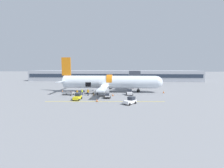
{
  "coord_description": "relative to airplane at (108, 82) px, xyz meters",
  "views": [
    {
      "loc": [
        5.15,
        -45.03,
        7.89
      ],
      "look_at": [
        2.06,
        0.05,
        2.9
      ],
      "focal_mm": 24.0,
      "sensor_mm": 36.0,
      "label": 1
    }
  ],
  "objects": [
    {
      "name": "ground_crew_helper",
      "position": [
        -5.19,
        -6.47,
        -2.24
      ],
      "size": [
        0.63,
        0.57,
        1.86
      ],
      "color": "#1E2338",
      "rests_on": "ground_plane"
    },
    {
      "name": "safety_cone_tail",
      "position": [
        -14.76,
        -1.19,
        -2.85
      ],
      "size": [
        0.5,
        0.5,
        0.79
      ],
      "color": "black",
      "rests_on": "ground_plane"
    },
    {
      "name": "ground_crew_loader_b",
      "position": [
        -8.37,
        -6.27,
        -2.4
      ],
      "size": [
        0.54,
        0.46,
        1.55
      ],
      "color": "#1E2338",
      "rests_on": "ground_plane"
    },
    {
      "name": "ground_crew_driver",
      "position": [
        -1.24,
        -4.36,
        -2.31
      ],
      "size": [
        0.55,
        0.55,
        1.73
      ],
      "color": "black",
      "rests_on": "ground_plane"
    },
    {
      "name": "jet_bridge_stub",
      "position": [
        8.54,
        7.62,
        1.84
      ],
      "size": [
        3.69,
        13.36,
        6.8
      ],
      "color": "#4C4C51",
      "rests_on": "ground_plane"
    },
    {
      "name": "baggage_cart_queued",
      "position": [
        -10.98,
        -6.01,
        -2.7
      ],
      "size": [
        4.28,
        2.38,
        1.01
      ],
      "color": "#999BA0",
      "rests_on": "ground_plane"
    },
    {
      "name": "terminal_strip",
      "position": [
        -0.72,
        42.37,
        -0.2
      ],
      "size": [
        98.98,
        13.73,
        6.03
      ],
      "color": "#9EA3AD",
      "rests_on": "ground_plane"
    },
    {
      "name": "ground_crew_supervisor",
      "position": [
        -7.1,
        -5.67,
        -2.31
      ],
      "size": [
        0.41,
        0.6,
        1.73
      ],
      "color": "#1E2338",
      "rests_on": "ground_plane"
    },
    {
      "name": "safety_cone_wingtip",
      "position": [
        1.86,
        -6.49,
        -2.93
      ],
      "size": [
        0.57,
        0.57,
        0.61
      ],
      "color": "black",
      "rests_on": "ground_plane"
    },
    {
      "name": "baggage_cart_loading",
      "position": [
        -5.09,
        -3.81,
        -2.63
      ],
      "size": [
        3.61,
        1.84,
        1.22
      ],
      "color": "#B7BABF",
      "rests_on": "ground_plane"
    },
    {
      "name": "ground_plane",
      "position": [
        -0.72,
        -2.58,
        -3.22
      ],
      "size": [
        500.0,
        500.0,
        0.0
      ],
      "primitive_type": "plane",
      "color": "gray"
    },
    {
      "name": "airplane",
      "position": [
        0.0,
        0.0,
        0.0
      ],
      "size": [
        33.81,
        25.81,
        11.13
      ],
      "color": "silver",
      "rests_on": "ground_plane"
    },
    {
      "name": "baggage_tug_mid",
      "position": [
        6.55,
        -4.64,
        -2.52
      ],
      "size": [
        2.01,
        2.76,
        1.63
      ],
      "color": "silver",
      "rests_on": "ground_plane"
    },
    {
      "name": "baggage_tug_spare",
      "position": [
        6.22,
        -15.6,
        -2.54
      ],
      "size": [
        3.04,
        3.18,
        1.58
      ],
      "color": "white",
      "rests_on": "ground_plane"
    },
    {
      "name": "safety_cone_engine_left",
      "position": [
        -1.43,
        -13.73,
        -2.95
      ],
      "size": [
        0.55,
        0.55,
        0.59
      ],
      "color": "black",
      "rests_on": "ground_plane"
    },
    {
      "name": "ground_crew_loader_a",
      "position": [
        -2.58,
        -5.53,
        -2.31
      ],
      "size": [
        0.53,
        0.58,
        1.72
      ],
      "color": "#2D2D33",
      "rests_on": "ground_plane"
    },
    {
      "name": "apron_marking_line",
      "position": [
        0.43,
        -13.63,
        -3.21
      ],
      "size": [
        27.95,
        1.99,
        0.01
      ],
      "color": "yellow",
      "rests_on": "ground_plane"
    },
    {
      "name": "suitcase_on_tarmac_upright",
      "position": [
        -3.61,
        -6.18,
        -2.94
      ],
      "size": [
        0.42,
        0.4,
        0.66
      ],
      "color": "olive",
      "rests_on": "ground_plane"
    },
    {
      "name": "safety_cone_nose",
      "position": [
        17.29,
        -0.82,
        -2.87
      ],
      "size": [
        0.6,
        0.6,
        0.74
      ],
      "color": "black",
      "rests_on": "ground_plane"
    },
    {
      "name": "baggage_tug_rear",
      "position": [
        0.6,
        -9.78,
        -2.65
      ],
      "size": [
        1.91,
        2.64,
        1.34
      ],
      "color": "silver",
      "rests_on": "ground_plane"
    },
    {
      "name": "baggage_tug_lead",
      "position": [
        -6.47,
        -12.18,
        -2.51
      ],
      "size": [
        1.99,
        3.09,
        1.66
      ],
      "color": "yellow",
      "rests_on": "ground_plane"
    }
  ]
}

